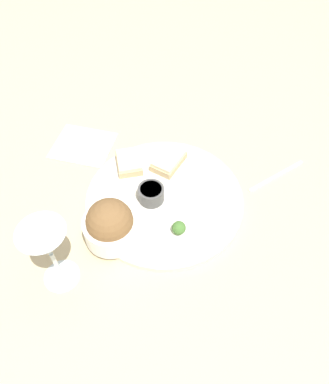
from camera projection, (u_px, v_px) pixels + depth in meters
ground_plane at (164, 201)px, 0.86m from camera, size 4.00×4.00×0.00m
dinner_plate at (164, 199)px, 0.85m from camera, size 0.36×0.36×0.01m
salad_bowl at (110, 225)px, 0.75m from camera, size 0.11×0.11×0.10m
sauce_ramekin at (151, 193)px, 0.83m from camera, size 0.06×0.06×0.04m
cheese_toast_near at (167, 160)px, 0.90m from camera, size 0.10×0.09×0.03m
cheese_toast_far at (129, 162)px, 0.90m from camera, size 0.09×0.08×0.03m
wine_glass at (47, 245)px, 0.65m from camera, size 0.09×0.09×0.17m
garnish at (179, 228)px, 0.78m from camera, size 0.03×0.03×0.03m
napkin at (83, 145)px, 0.96m from camera, size 0.15×0.17×0.01m
fork at (277, 176)px, 0.90m from camera, size 0.11×0.14×0.01m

